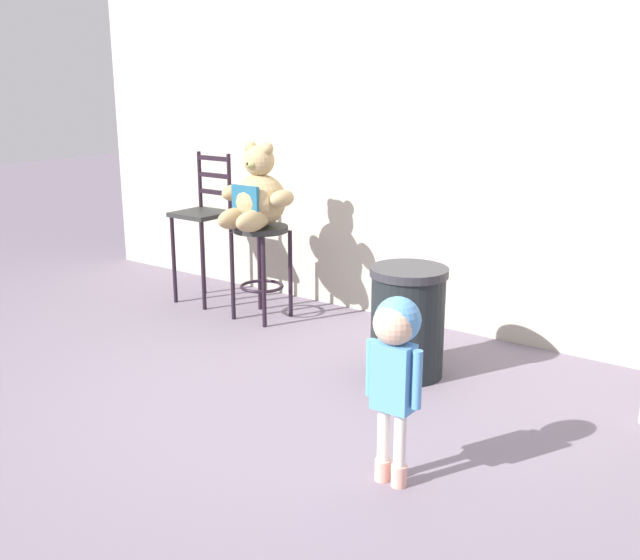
# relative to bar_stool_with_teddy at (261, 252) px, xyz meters

# --- Properties ---
(ground_plane) EXTENTS (24.00, 24.00, 0.00)m
(ground_plane) POSITION_rel_bar_stool_with_teddy_xyz_m (1.11, -1.22, -0.51)
(ground_plane) COLOR slate
(building_wall) EXTENTS (6.83, 0.30, 3.96)m
(building_wall) POSITION_rel_bar_stool_with_teddy_xyz_m (1.11, 0.75, 1.47)
(building_wall) COLOR #B5AF9C
(building_wall) RESTS_ON ground_plane
(bar_stool_with_teddy) EXTENTS (0.41, 0.41, 0.71)m
(bar_stool_with_teddy) POSITION_rel_bar_stool_with_teddy_xyz_m (0.00, 0.00, 0.00)
(bar_stool_with_teddy) COLOR #272828
(bar_stool_with_teddy) RESTS_ON ground_plane
(teddy_bear) EXTENTS (0.60, 0.54, 0.61)m
(teddy_bear) POSITION_rel_bar_stool_with_teddy_xyz_m (0.00, -0.03, 0.42)
(teddy_bear) COLOR tan
(teddy_bear) RESTS_ON bar_stool_with_teddy
(child_walking) EXTENTS (0.28, 0.22, 0.87)m
(child_walking) POSITION_rel_bar_stool_with_teddy_xyz_m (2.02, -1.46, 0.12)
(child_walking) COLOR #DDA08F
(child_walking) RESTS_ON ground_plane
(trash_bin) EXTENTS (0.47, 0.47, 0.68)m
(trash_bin) POSITION_rel_bar_stool_with_teddy_xyz_m (1.43, -0.32, -0.17)
(trash_bin) COLOR black
(trash_bin) RESTS_ON ground_plane
(bar_chair_empty) EXTENTS (0.38, 0.38, 1.18)m
(bar_chair_empty) POSITION_rel_bar_stool_with_teddy_xyz_m (-0.66, 0.08, 0.15)
(bar_chair_empty) COLOR #272828
(bar_chair_empty) RESTS_ON ground_plane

